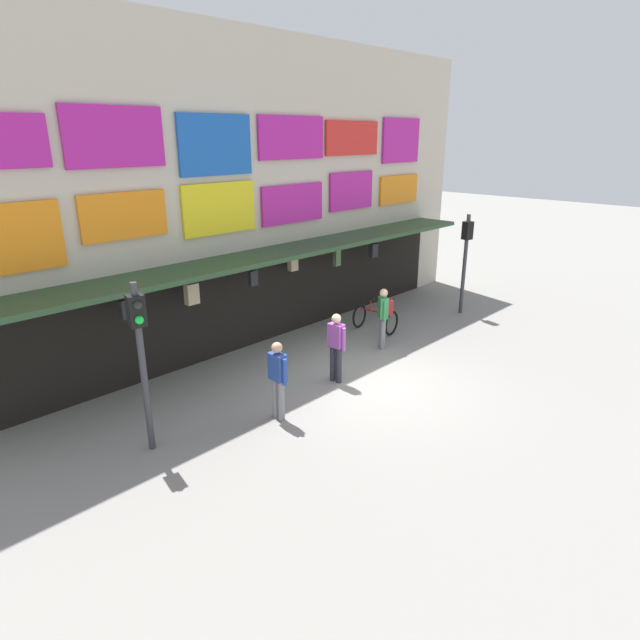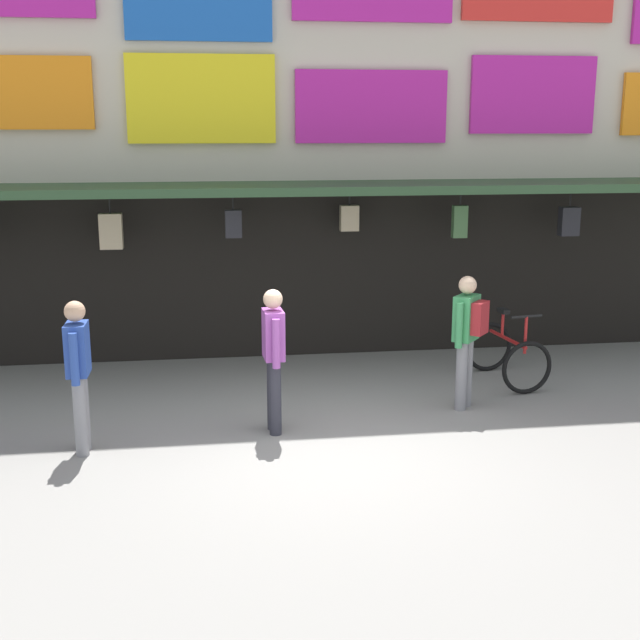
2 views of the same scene
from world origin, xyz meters
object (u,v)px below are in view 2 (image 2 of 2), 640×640
at_px(pedestrian_in_black, 79,368).
at_px(pedestrian_in_red, 468,332).
at_px(bicycle_parked, 507,354).
at_px(pedestrian_in_green, 274,353).

xyz_separation_m(pedestrian_in_black, pedestrian_in_red, (4.54, 0.82, 0.04)).
bearing_deg(bicycle_parked, pedestrian_in_black, -161.72).
xyz_separation_m(pedestrian_in_green, pedestrian_in_red, (2.44, 0.49, 0.04)).
distance_m(pedestrian_in_black, pedestrian_in_red, 4.62).
bearing_deg(pedestrian_in_red, bicycle_parked, 47.32).
xyz_separation_m(pedestrian_in_green, pedestrian_in_black, (-2.11, -0.33, 0.00)).
bearing_deg(bicycle_parked, pedestrian_in_red, -132.68).
distance_m(pedestrian_in_green, pedestrian_in_black, 2.13).
bearing_deg(bicycle_parked, pedestrian_in_green, -156.31).
bearing_deg(pedestrian_in_green, bicycle_parked, 23.69).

